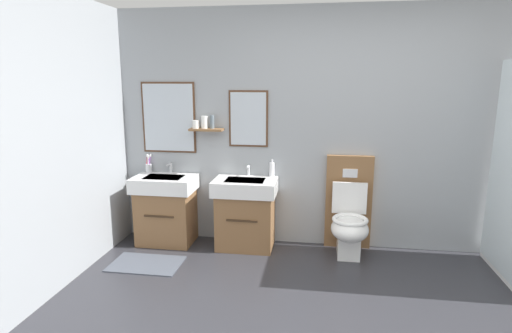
% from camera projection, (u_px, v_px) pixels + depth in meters
% --- Properties ---
extents(wall_back, '(5.17, 0.27, 2.50)m').
position_uv_depth(wall_back, '(347.00, 130.00, 4.32)').
color(wall_back, '#999EA3').
rests_on(wall_back, ground).
extents(bath_mat, '(0.68, 0.44, 0.01)m').
position_uv_depth(bath_mat, '(146.00, 264.00, 4.05)').
color(bath_mat, '#474C56').
rests_on(bath_mat, ground).
extents(vanity_sink_left, '(0.66, 0.48, 0.75)m').
position_uv_depth(vanity_sink_left, '(166.00, 208.00, 4.54)').
color(vanity_sink_left, brown).
rests_on(vanity_sink_left, ground).
extents(tap_on_left_sink, '(0.03, 0.13, 0.11)m').
position_uv_depth(tap_on_left_sink, '(170.00, 167.00, 4.62)').
color(tap_on_left_sink, silver).
rests_on(tap_on_left_sink, vanity_sink_left).
extents(vanity_sink_right, '(0.66, 0.48, 0.75)m').
position_uv_depth(vanity_sink_right, '(246.00, 212.00, 4.41)').
color(vanity_sink_right, brown).
rests_on(vanity_sink_right, ground).
extents(tap_on_right_sink, '(0.03, 0.13, 0.11)m').
position_uv_depth(tap_on_right_sink, '(248.00, 169.00, 4.49)').
color(tap_on_right_sink, silver).
rests_on(tap_on_right_sink, vanity_sink_right).
extents(toilet, '(0.48, 0.62, 1.00)m').
position_uv_depth(toilet, '(349.00, 218.00, 4.25)').
color(toilet, brown).
rests_on(toilet, ground).
extents(toothbrush_cup, '(0.07, 0.07, 0.21)m').
position_uv_depth(toothbrush_cup, '(149.00, 167.00, 4.65)').
color(toothbrush_cup, silver).
rests_on(toothbrush_cup, vanity_sink_left).
extents(soap_dispenser, '(0.06, 0.06, 0.19)m').
position_uv_depth(soap_dispenser, '(272.00, 169.00, 4.44)').
color(soap_dispenser, white).
rests_on(soap_dispenser, vanity_sink_right).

